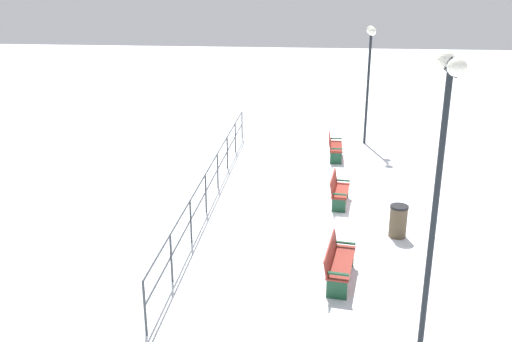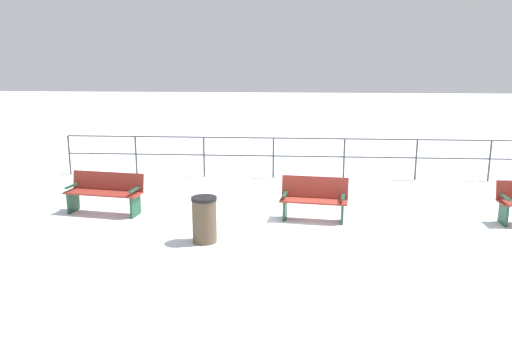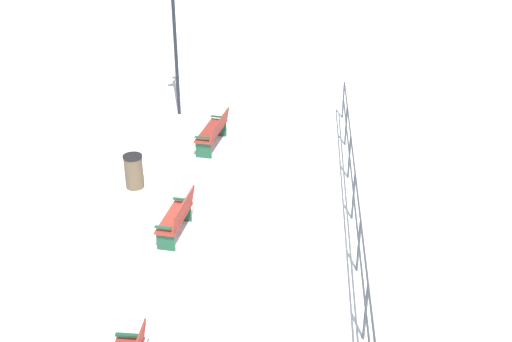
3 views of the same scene
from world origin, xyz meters
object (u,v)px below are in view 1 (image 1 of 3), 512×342
bench_nearest (338,262)px  lamppost_near (442,148)px  bench_third (334,146)px  trash_bin (398,221)px  bench_second (338,190)px  lamppost_middle (370,55)px

bench_nearest → lamppost_near: lamppost_near is taller
bench_third → trash_bin: 6.78m
trash_bin → bench_second: bearing=125.5°
bench_second → bench_third: (-0.02, 4.55, 0.01)m
bench_second → bench_third: bench_second is taller
bench_third → lamppost_middle: bearing=60.3°
bench_nearest → bench_third: size_ratio=1.11×
bench_nearest → bench_third: bench_nearest is taller
bench_nearest → lamppost_middle: 11.80m
lamppost_middle → bench_third: bearing=-120.6°
lamppost_near → lamppost_middle: lamppost_near is taller
lamppost_near → lamppost_middle: size_ratio=1.14×
bench_second → lamppost_middle: size_ratio=0.31×
bench_third → trash_bin: bench_third is taller
bench_third → lamppost_near: 11.95m
bench_third → lamppost_near: lamppost_near is taller
bench_nearest → bench_second: size_ratio=1.21×
bench_second → trash_bin: 2.54m
bench_second → trash_bin: size_ratio=1.68×
bench_nearest → lamppost_near: (1.42, -2.30, 3.33)m
bench_second → lamppost_near: lamppost_near is taller
lamppost_middle → bench_nearest: bearing=-97.2°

